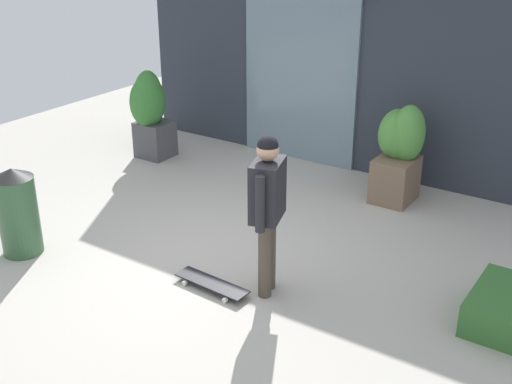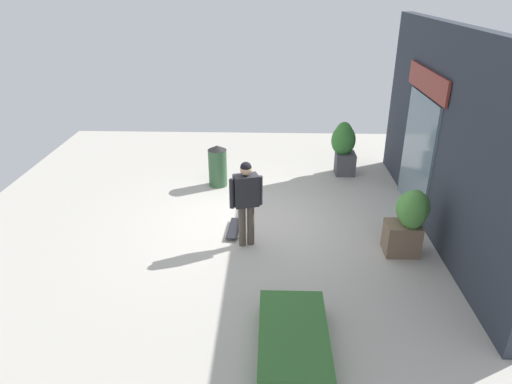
# 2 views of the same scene
# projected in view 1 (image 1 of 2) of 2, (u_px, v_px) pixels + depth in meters

# --- Properties ---
(ground_plane) EXTENTS (12.00, 12.00, 0.00)m
(ground_plane) POSITION_uv_depth(u_px,v_px,m) (217.00, 259.00, 7.02)
(ground_plane) COLOR #B2ADA3
(building_facade) EXTENTS (7.04, 0.31, 3.76)m
(building_facade) POSITION_uv_depth(u_px,v_px,m) (358.00, 38.00, 8.82)
(building_facade) COLOR #2D333D
(building_facade) RESTS_ON ground_plane
(skateboarder) EXTENTS (0.38, 0.58, 1.62)m
(skateboarder) POSITION_uv_depth(u_px,v_px,m) (267.00, 200.00, 6.04)
(skateboarder) COLOR #4C4238
(skateboarder) RESTS_ON ground_plane
(skateboard) EXTENTS (0.83, 0.29, 0.08)m
(skateboard) POSITION_uv_depth(u_px,v_px,m) (212.00, 283.00, 6.45)
(skateboard) COLOR black
(skateboard) RESTS_ON ground_plane
(planter_box_left) EXTENTS (0.59, 0.73, 1.26)m
(planter_box_left) POSITION_uv_depth(u_px,v_px,m) (400.00, 147.00, 8.23)
(planter_box_left) COLOR brown
(planter_box_left) RESTS_ON ground_plane
(planter_box_right) EXTENTS (0.50, 0.61, 1.34)m
(planter_box_right) POSITION_uv_depth(u_px,v_px,m) (150.00, 111.00, 9.60)
(planter_box_right) COLOR #47474C
(planter_box_right) RESTS_ON ground_plane
(trash_bin) EXTENTS (0.44, 0.44, 0.99)m
(trash_bin) POSITION_uv_depth(u_px,v_px,m) (18.00, 211.00, 6.97)
(trash_bin) COLOR #335938
(trash_bin) RESTS_ON ground_plane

